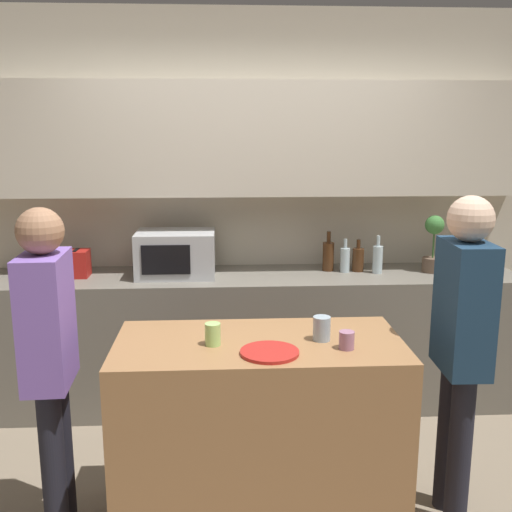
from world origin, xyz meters
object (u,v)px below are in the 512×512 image
cup_2 (213,334)px  bottle_1 (345,259)px  bottle_3 (378,259)px  potted_plant (433,244)px  bottle_0 (328,256)px  person_left (462,335)px  bottle_2 (358,259)px  cup_1 (347,340)px  person_center (49,349)px  microwave (176,254)px  plate_on_island (270,352)px  toaster (69,264)px  cup_0 (322,328)px

cup_2 → bottle_1: bearing=57.5°
bottle_3 → potted_plant: bearing=2.0°
bottle_0 → person_left: person_left is taller
bottle_1 → bottle_2: bottle_1 is taller
potted_plant → cup_1: (-0.90, -1.45, -0.15)m
bottle_0 → person_left: bearing=-75.2°
potted_plant → person_center: person_center is taller
microwave → bottle_0: (1.05, 0.08, -0.04)m
cup_1 → plate_on_island: bearing=-173.2°
cup_1 → cup_2: cup_2 is taller
cup_2 → potted_plant: bearing=42.5°
plate_on_island → person_left: bearing=8.5°
toaster → bottle_2: 1.96m
bottle_0 → bottle_2: (0.20, -0.03, -0.02)m
cup_1 → person_left: size_ratio=0.05×
plate_on_island → bottle_1: bearing=67.2°
bottle_1 → plate_on_island: bottle_1 is taller
plate_on_island → person_left: 0.92m
bottle_0 → cup_1: bottle_0 is taller
microwave → toaster: microwave is taller
cup_2 → bottle_0: bearing=61.6°
bottle_2 → cup_2: (-0.99, -1.42, -0.03)m
microwave → potted_plant: 1.76m
bottle_1 → cup_1: size_ratio=2.86×
bottle_1 → person_center: 2.15m
potted_plant → microwave: bearing=-179.9°
cup_0 → person_left: size_ratio=0.07×
toaster → potted_plant: size_ratio=0.66×
cup_2 → person_left: bearing=0.6°
microwave → cup_2: microwave is taller
toaster → cup_0: 1.99m
bottle_3 → plate_on_island: bearing=-120.1°
bottle_2 → person_left: 1.42m
person_left → person_center: 1.90m
potted_plant → person_left: (-0.33, -1.36, -0.17)m
toaster → cup_2: size_ratio=2.53×
microwave → potted_plant: bearing=0.1°
bottle_0 → cup_0: size_ratio=2.44×
bottle_3 → cup_2: bottle_3 is taller
cup_2 → person_center: person_center is taller
plate_on_island → person_center: 0.99m
plate_on_island → cup_1: cup_1 is taller
toaster → person_left: 2.54m
potted_plant → bottle_2: 0.52m
potted_plant → bottle_2: potted_plant is taller
toaster → plate_on_island: (1.23, -1.50, -0.07)m
bottle_2 → person_center: person_center is taller
plate_on_island → bottle_2: bearing=64.4°
bottle_1 → person_left: bearing=-78.9°
cup_2 → person_center: (-0.74, 0.00, -0.06)m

